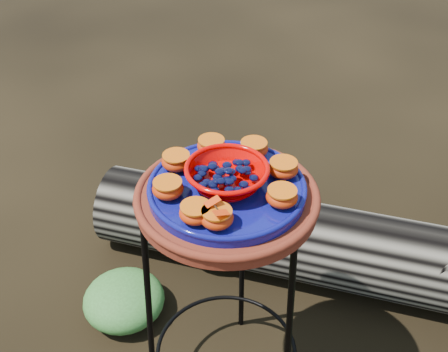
% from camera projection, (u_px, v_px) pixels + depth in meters
% --- Properties ---
extents(plant_stand, '(0.44, 0.44, 0.70)m').
position_uv_depth(plant_stand, '(226.00, 305.00, 1.50)').
color(plant_stand, black).
rests_on(plant_stand, ground).
extents(terracotta_saucer, '(0.41, 0.41, 0.03)m').
position_uv_depth(terracotta_saucer, '(227.00, 199.00, 1.28)').
color(terracotta_saucer, maroon).
rests_on(terracotta_saucer, plant_stand).
extents(cobalt_plate, '(0.36, 0.36, 0.02)m').
position_uv_depth(cobalt_plate, '(227.00, 189.00, 1.26)').
color(cobalt_plate, '#080C48').
rests_on(cobalt_plate, terracotta_saucer).
extents(red_bowl, '(0.18, 0.18, 0.05)m').
position_uv_depth(red_bowl, '(227.00, 176.00, 1.24)').
color(red_bowl, '#D00200').
rests_on(red_bowl, cobalt_plate).
extents(glass_gems, '(0.14, 0.14, 0.02)m').
position_uv_depth(glass_gems, '(227.00, 163.00, 1.22)').
color(glass_gems, black).
rests_on(glass_gems, red_bowl).
extents(orange_half_0, '(0.07, 0.07, 0.04)m').
position_uv_depth(orange_half_0, '(217.00, 218.00, 1.14)').
color(orange_half_0, '#AE350C').
rests_on(orange_half_0, cobalt_plate).
extents(orange_half_1, '(0.07, 0.07, 0.04)m').
position_uv_depth(orange_half_1, '(282.00, 197.00, 1.19)').
color(orange_half_1, '#AE350C').
rests_on(orange_half_1, cobalt_plate).
extents(orange_half_2, '(0.07, 0.07, 0.04)m').
position_uv_depth(orange_half_2, '(283.00, 169.00, 1.27)').
color(orange_half_2, '#AE350C').
rests_on(orange_half_2, cobalt_plate).
extents(orange_half_3, '(0.07, 0.07, 0.04)m').
position_uv_depth(orange_half_3, '(254.00, 149.00, 1.34)').
color(orange_half_3, '#AE350C').
rests_on(orange_half_3, cobalt_plate).
extents(orange_half_4, '(0.07, 0.07, 0.04)m').
position_uv_depth(orange_half_4, '(211.00, 146.00, 1.35)').
color(orange_half_4, '#AE350C').
rests_on(orange_half_4, cobalt_plate).
extents(orange_half_5, '(0.07, 0.07, 0.04)m').
position_uv_depth(orange_half_5, '(176.00, 161.00, 1.29)').
color(orange_half_5, '#AE350C').
rests_on(orange_half_5, cobalt_plate).
extents(orange_half_6, '(0.07, 0.07, 0.04)m').
position_uv_depth(orange_half_6, '(168.00, 189.00, 1.21)').
color(orange_half_6, '#AE350C').
rests_on(orange_half_6, cobalt_plate).
extents(orange_half_7, '(0.07, 0.07, 0.04)m').
position_uv_depth(orange_half_7, '(196.00, 213.00, 1.15)').
color(orange_half_7, '#AE350C').
rests_on(orange_half_7, cobalt_plate).
extents(butterfly, '(0.08, 0.08, 0.01)m').
position_uv_depth(butterfly, '(217.00, 208.00, 1.12)').
color(butterfly, red).
rests_on(butterfly, orange_half_0).
extents(driftwood_log, '(1.56, 0.49, 0.29)m').
position_uv_depth(driftwood_log, '(309.00, 242.00, 1.99)').
color(driftwood_log, black).
rests_on(driftwood_log, ground).
extents(foliage_left, '(0.27, 0.27, 0.14)m').
position_uv_depth(foliage_left, '(124.00, 299.00, 1.88)').
color(foliage_left, '#2C551F').
rests_on(foliage_left, ground).
extents(foliage_back, '(0.33, 0.33, 0.17)m').
position_uv_depth(foliage_back, '(220.00, 231.00, 2.12)').
color(foliage_back, '#2C551F').
rests_on(foliage_back, ground).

